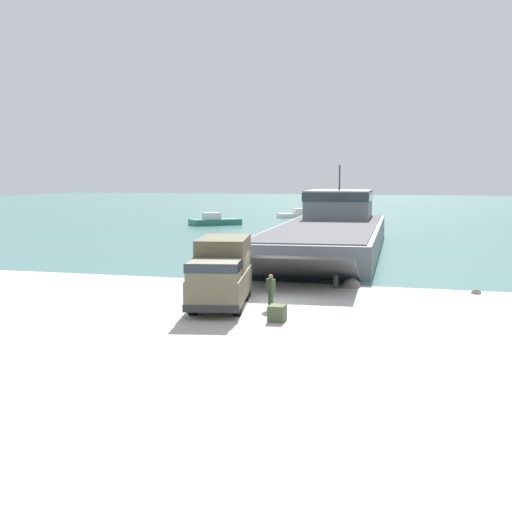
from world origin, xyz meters
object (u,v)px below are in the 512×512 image
object	(u,v)px
moored_boat_a	(215,221)
landing_craft	(330,229)
soldier_on_ramp	(271,289)
cargo_crate	(277,313)
moored_boat_c	(297,215)
mooring_bollard	(336,280)
military_truck	(221,272)

from	to	relation	value
moored_boat_a	landing_craft	bearing A→B (deg)	-1.63
soldier_on_ramp	cargo_crate	size ratio (longest dim) A/B	1.97
moored_boat_c	mooring_bollard	bearing A→B (deg)	159.21
military_truck	soldier_on_ramp	size ratio (longest dim) A/B	4.49
landing_craft	mooring_bollard	bearing A→B (deg)	-83.62
military_truck	mooring_bollard	xyz separation A→B (m)	(4.33, 6.91, -1.20)
military_truck	mooring_bollard	distance (m)	8.24
cargo_crate	moored_boat_c	bearing A→B (deg)	102.33
moored_boat_a	mooring_bollard	size ratio (longest dim) A/B	8.32
soldier_on_ramp	cargo_crate	bearing A→B (deg)	-120.22
moored_boat_a	cargo_crate	world-z (taller)	moored_boat_a
military_truck	moored_boat_c	xyz separation A→B (m)	(-12.24, 69.18, -1.18)
landing_craft	moored_boat_a	world-z (taller)	landing_craft
military_truck	moored_boat_c	distance (m)	70.27
soldier_on_ramp	mooring_bollard	distance (m)	7.26
landing_craft	military_truck	world-z (taller)	landing_craft
moored_boat_c	military_truck	bearing A→B (deg)	154.34
moored_boat_c	cargo_crate	size ratio (longest dim) A/B	6.87
soldier_on_ramp	cargo_crate	xyz separation A→B (m)	(1.00, -2.62, -0.60)
landing_craft	military_truck	xyz separation A→B (m)	(-0.17, -27.97, -0.06)
landing_craft	moored_boat_a	xyz separation A→B (m)	(-18.88, 23.60, -1.16)
soldier_on_ramp	moored_boat_a	size ratio (longest dim) A/B	0.25
soldier_on_ramp	moored_boat_a	distance (m)	55.83
cargo_crate	moored_boat_a	bearing A→B (deg)	112.24
soldier_on_ramp	cargo_crate	world-z (taller)	soldier_on_ramp
moored_boat_a	moored_boat_c	distance (m)	18.77
moored_boat_c	mooring_bollard	world-z (taller)	moored_boat_c
moored_boat_c	cargo_crate	xyz separation A→B (m)	(15.72, -71.89, -0.09)
landing_craft	cargo_crate	xyz separation A→B (m)	(3.31, -30.67, -1.33)
military_truck	moored_boat_c	world-z (taller)	military_truck
cargo_crate	landing_craft	bearing A→B (deg)	96.16
landing_craft	moored_boat_c	size ratio (longest dim) A/B	6.76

